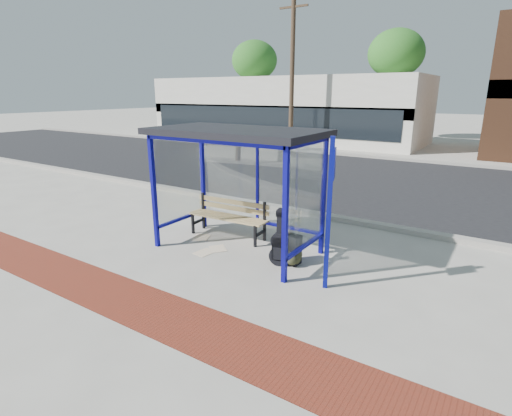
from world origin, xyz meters
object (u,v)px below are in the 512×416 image
Objects in this scene: bench at (229,215)px; guitar_bag at (279,246)px; backpack at (293,255)px; suitcase at (291,249)px.

bench is 1.79× the size of guitar_bag.
guitar_bag is at bearing -26.75° from bench.
backpack is at bearing -20.56° from bench.
bench reaches higher than suitcase.
backpack is (0.21, 0.15, -0.19)m from guitar_bag.
guitar_bag is 2.56× the size of backpack.
bench is at bearing 168.38° from suitcase.
backpack is (1.91, -0.61, -0.30)m from bench.
guitar_bag reaches higher than backpack.
backpack is at bearing 18.99° from guitar_bag.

